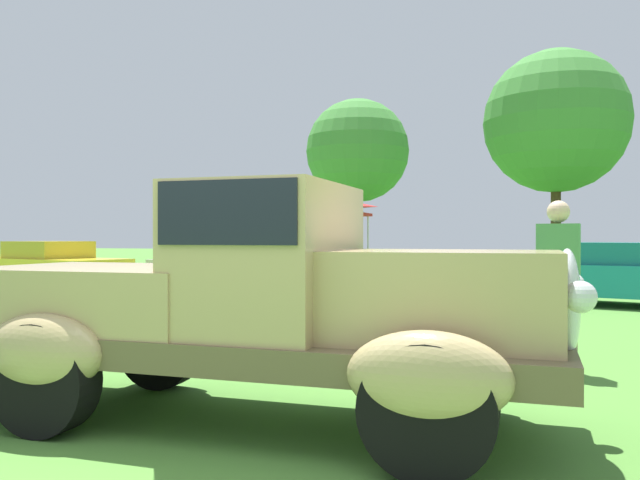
% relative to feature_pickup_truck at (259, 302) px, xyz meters
% --- Properties ---
extents(ground_plane, '(120.00, 120.00, 0.00)m').
position_rel_feature_pickup_truck_xyz_m(ground_plane, '(0.24, -0.55, -0.87)').
color(ground_plane, '#4C8433').
extents(feature_pickup_truck, '(4.38, 1.80, 1.70)m').
position_rel_feature_pickup_truck_xyz_m(feature_pickup_truck, '(0.00, 0.00, 0.00)').
color(feature_pickup_truck, brown).
rests_on(feature_pickup_truck, ground_plane).
extents(show_car_yellow, '(4.36, 2.65, 1.22)m').
position_rel_feature_pickup_truck_xyz_m(show_car_yellow, '(-9.50, 8.97, -0.27)').
color(show_car_yellow, yellow).
rests_on(show_car_yellow, ground_plane).
extents(show_car_cream, '(4.13, 2.40, 1.22)m').
position_rel_feature_pickup_truck_xyz_m(show_car_cream, '(-4.71, 9.32, -0.27)').
color(show_car_cream, beige).
rests_on(show_car_cream, ground_plane).
extents(show_car_teal, '(4.49, 2.72, 1.22)m').
position_rel_feature_pickup_truck_xyz_m(show_car_teal, '(3.76, 9.39, -0.27)').
color(show_car_teal, teal).
rests_on(show_car_teal, ground_plane).
extents(spectator_by_row, '(0.43, 0.29, 1.69)m').
position_rel_feature_pickup_truck_xyz_m(spectator_by_row, '(2.10, 2.56, 0.05)').
color(spectator_by_row, '#7F7056').
rests_on(spectator_by_row, ground_plane).
extents(canopy_tent_left_field, '(2.67, 2.67, 2.71)m').
position_rel_feature_pickup_truck_xyz_m(canopy_tent_left_field, '(-4.85, 16.81, 1.56)').
color(canopy_tent_left_field, '#B7B7BC').
rests_on(canopy_tent_left_field, ground_plane).
extents(treeline_far_left, '(4.94, 4.94, 7.94)m').
position_rel_feature_pickup_truck_xyz_m(treeline_far_left, '(-6.14, 25.99, 4.58)').
color(treeline_far_left, '#47331E').
rests_on(treeline_far_left, ground_plane).
extents(treeline_mid_left, '(6.45, 6.45, 9.78)m').
position_rel_feature_pickup_truck_xyz_m(treeline_mid_left, '(2.87, 27.03, 5.67)').
color(treeline_mid_left, '#47331E').
rests_on(treeline_mid_left, ground_plane).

